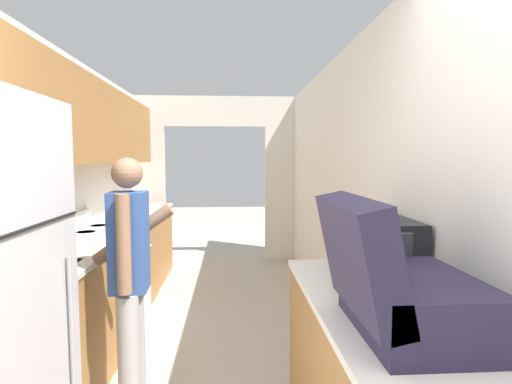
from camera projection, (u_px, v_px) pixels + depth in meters
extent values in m
cube|color=white|center=(18.00, 204.00, 2.78)|extent=(0.06, 7.66, 2.50)
cube|color=#9E6B38|center=(92.00, 124.00, 3.73)|extent=(0.32, 3.77, 0.74)
cube|color=white|center=(367.00, 201.00, 2.93)|extent=(0.06, 7.66, 2.50)
cube|color=white|center=(144.00, 194.00, 6.05)|extent=(0.65, 0.06, 2.05)
cube|color=white|center=(286.00, 193.00, 6.18)|extent=(0.65, 0.06, 2.05)
cube|color=white|center=(215.00, 111.00, 6.01)|extent=(2.83, 0.06, 0.45)
cube|color=#9E6B38|center=(58.00, 327.00, 2.65)|extent=(0.60, 1.34, 0.89)
cube|color=silver|center=(54.00, 259.00, 2.60)|extent=(0.62, 1.35, 0.03)
cube|color=#9E6B38|center=(138.00, 250.00, 4.90)|extent=(0.60, 1.67, 0.89)
cube|color=silver|center=(137.00, 212.00, 4.87)|extent=(0.62, 1.68, 0.03)
cube|color=#9EA3A8|center=(33.00, 269.00, 2.32)|extent=(0.42, 0.44, 0.00)
cube|color=silver|center=(383.00, 307.00, 1.76)|extent=(0.62, 1.55, 0.03)
cube|color=black|center=(37.00, 226.00, 1.52)|extent=(0.01, 0.75, 0.01)
cylinder|color=#99999E|center=(72.00, 334.00, 1.82)|extent=(0.02, 0.02, 0.73)
cube|color=white|center=(108.00, 278.00, 3.69)|extent=(0.62, 0.76, 0.93)
cube|color=black|center=(142.00, 277.00, 3.71)|extent=(0.01, 0.52, 0.28)
cylinder|color=#B7B7BC|center=(144.00, 253.00, 3.69)|extent=(0.02, 0.61, 0.02)
cube|color=white|center=(74.00, 221.00, 3.63)|extent=(0.04, 0.76, 0.14)
cylinder|color=#232328|center=(115.00, 232.00, 3.49)|extent=(0.16, 0.16, 0.01)
cylinder|color=#232328|center=(125.00, 225.00, 3.83)|extent=(0.16, 0.16, 0.01)
cylinder|color=#232328|center=(86.00, 232.00, 3.48)|extent=(0.16, 0.16, 0.01)
cylinder|color=#232328|center=(99.00, 226.00, 3.81)|extent=(0.16, 0.16, 0.01)
cylinder|color=#9E9E9E|center=(129.00, 361.00, 2.32)|extent=(0.14, 0.14, 0.78)
cylinder|color=#9E9E9E|center=(135.00, 347.00, 2.49)|extent=(0.14, 0.14, 0.78)
cube|color=#335193|center=(129.00, 241.00, 2.34)|extent=(0.22, 0.22, 0.59)
cylinder|color=#8C664C|center=(124.00, 244.00, 2.20)|extent=(0.08, 0.08, 0.56)
cylinder|color=#8C664C|center=(134.00, 234.00, 2.49)|extent=(0.51, 0.11, 0.39)
sphere|color=#8C664C|center=(127.00, 173.00, 2.31)|extent=(0.18, 0.18, 0.18)
cube|color=#231E38|center=(415.00, 304.00, 1.46)|extent=(0.41, 0.57, 0.21)
cube|color=#231E38|center=(358.00, 256.00, 1.43)|extent=(0.20, 0.57, 0.42)
cube|color=#2D2D33|center=(385.00, 245.00, 1.75)|extent=(0.25, 0.02, 0.10)
cube|color=black|center=(376.00, 247.00, 2.15)|extent=(0.34, 0.53, 0.32)
cube|color=black|center=(347.00, 250.00, 2.09)|extent=(0.01, 0.32, 0.22)
cube|color=#38383D|center=(335.00, 241.00, 2.32)|extent=(0.01, 0.11, 0.23)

